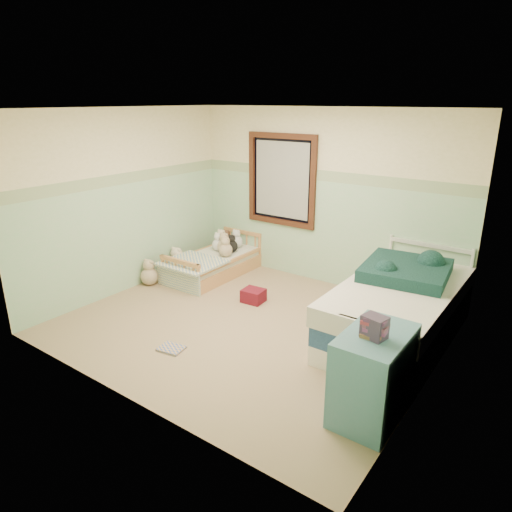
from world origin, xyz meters
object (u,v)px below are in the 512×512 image
Objects in this scene: plush_floor_tan at (150,276)px; floor_book at (171,349)px; toddler_bed_frame at (214,268)px; dresser at (373,375)px; plush_floor_cream at (177,265)px; red_pillow at (253,296)px; twin_bed_frame at (396,330)px.

plush_floor_tan is 0.97× the size of floor_book.
dresser is at bearing -28.22° from toddler_bed_frame.
plush_floor_cream reaches higher than plush_floor_tan.
red_pillow is at bearing 80.74° from floor_book.
floor_book is (0.01, -1.54, -0.08)m from red_pillow.
twin_bed_frame is at bearing 31.79° from floor_book.
plush_floor_tan is at bearing 134.94° from floor_book.
dresser is (0.29, -1.44, 0.28)m from twin_bed_frame.
plush_floor_cream is at bearing 179.56° from twin_bed_frame.
floor_book is (1.61, -1.14, -0.12)m from plush_floor_tan.
toddler_bed_frame is 2.30m from floor_book.
dresser is at bearing -30.60° from red_pillow.
toddler_bed_frame is 1.00m from plush_floor_tan.
plush_floor_cream is at bearing 174.14° from red_pillow.
twin_bed_frame is at bearing 8.75° from plush_floor_tan.
twin_bed_frame is at bearing 101.59° from dresser.
red_pillow is at bearing 149.40° from dresser.
toddler_bed_frame is 0.71× the size of twin_bed_frame.
floor_book is at bearing -173.76° from dresser.
plush_floor_tan is 3.54m from twin_bed_frame.
red_pillow is at bearing 14.13° from plush_floor_tan.
red_pillow is at bearing -23.10° from toddler_bed_frame.
plush_floor_tan reaches higher than toddler_bed_frame.
plush_floor_cream is 1.01× the size of red_pillow.
red_pillow is 1.04× the size of floor_book.
plush_floor_tan is at bearing 166.66° from dresser.
red_pillow is (-2.20, 1.30, -0.30)m from dresser.
floor_book is (1.11, -2.01, -0.09)m from toddler_bed_frame.
dresser reaches higher than toddler_bed_frame.
toddler_bed_frame is 1.19m from red_pillow.
plush_floor_tan reaches higher than floor_book.
plush_floor_cream is 2.35m from floor_book.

